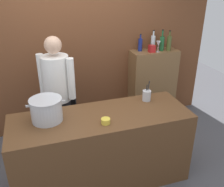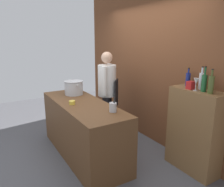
{
  "view_description": "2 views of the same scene",
  "coord_description": "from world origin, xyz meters",
  "px_view_note": "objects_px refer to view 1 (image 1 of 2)",
  "views": [
    {
      "loc": [
        -0.63,
        -2.32,
        2.3
      ],
      "look_at": [
        0.27,
        0.44,
        0.93
      ],
      "focal_mm": 40.46,
      "sensor_mm": 36.0,
      "label": 1
    },
    {
      "loc": [
        3.09,
        -1.31,
        1.89
      ],
      "look_at": [
        0.19,
        0.44,
        1.03
      ],
      "focal_mm": 35.0,
      "sensor_mm": 36.0,
      "label": 2
    }
  ],
  "objects_px": {
    "butter_jar": "(106,121)",
    "wine_bottle_cobalt": "(140,45)",
    "wine_glass_wide": "(158,44)",
    "spice_tin_red": "(152,49)",
    "wine_bottle_olive": "(169,43)",
    "stockpot_large": "(46,110)",
    "chef": "(58,90)",
    "wine_bottle_clear": "(153,42)",
    "utensil_crock": "(147,95)",
    "wine_bottle_green": "(162,43)"
  },
  "relations": [
    {
      "from": "wine_bottle_cobalt",
      "to": "wine_bottle_clear",
      "type": "bearing_deg",
      "value": 1.28
    },
    {
      "from": "wine_bottle_olive",
      "to": "wine_bottle_green",
      "type": "height_order",
      "value": "wine_bottle_green"
    },
    {
      "from": "wine_bottle_clear",
      "to": "spice_tin_red",
      "type": "relative_size",
      "value": 2.84
    },
    {
      "from": "stockpot_large",
      "to": "butter_jar",
      "type": "distance_m",
      "value": 0.64
    },
    {
      "from": "stockpot_large",
      "to": "wine_bottle_olive",
      "type": "xyz_separation_m",
      "value": [
        2.01,
        1.05,
        0.31
      ]
    },
    {
      "from": "utensil_crock",
      "to": "wine_bottle_clear",
      "type": "relative_size",
      "value": 0.81
    },
    {
      "from": "butter_jar",
      "to": "wine_bottle_clear",
      "type": "height_order",
      "value": "wine_bottle_clear"
    },
    {
      "from": "wine_glass_wide",
      "to": "stockpot_large",
      "type": "bearing_deg",
      "value": -150.48
    },
    {
      "from": "wine_bottle_cobalt",
      "to": "wine_bottle_green",
      "type": "distance_m",
      "value": 0.34
    },
    {
      "from": "butter_jar",
      "to": "stockpot_large",
      "type": "bearing_deg",
      "value": 156.05
    },
    {
      "from": "chef",
      "to": "wine_bottle_olive",
      "type": "xyz_separation_m",
      "value": [
        1.83,
        0.46,
        0.37
      ]
    },
    {
      "from": "wine_bottle_cobalt",
      "to": "wine_bottle_olive",
      "type": "xyz_separation_m",
      "value": [
        0.45,
        -0.11,
        0.02
      ]
    },
    {
      "from": "wine_bottle_green",
      "to": "wine_glass_wide",
      "type": "xyz_separation_m",
      "value": [
        -0.09,
        -0.05,
        0.0
      ]
    },
    {
      "from": "wine_glass_wide",
      "to": "spice_tin_red",
      "type": "relative_size",
      "value": 1.55
    },
    {
      "from": "butter_jar",
      "to": "wine_glass_wide",
      "type": "bearing_deg",
      "value": 46.0
    },
    {
      "from": "wine_bottle_cobalt",
      "to": "wine_bottle_olive",
      "type": "relative_size",
      "value": 0.86
    },
    {
      "from": "stockpot_large",
      "to": "wine_bottle_olive",
      "type": "distance_m",
      "value": 2.29
    },
    {
      "from": "chef",
      "to": "spice_tin_red",
      "type": "xyz_separation_m",
      "value": [
        1.53,
        0.44,
        0.3
      ]
    },
    {
      "from": "utensil_crock",
      "to": "wine_bottle_clear",
      "type": "distance_m",
      "value": 1.27
    },
    {
      "from": "chef",
      "to": "wine_bottle_olive",
      "type": "height_order",
      "value": "chef"
    },
    {
      "from": "butter_jar",
      "to": "wine_bottle_cobalt",
      "type": "xyz_separation_m",
      "value": [
        0.99,
        1.41,
        0.39
      ]
    },
    {
      "from": "chef",
      "to": "wine_bottle_clear",
      "type": "xyz_separation_m",
      "value": [
        1.6,
        0.57,
        0.37
      ]
    },
    {
      "from": "wine_bottle_cobalt",
      "to": "wine_bottle_green",
      "type": "xyz_separation_m",
      "value": [
        0.33,
        -0.09,
        0.02
      ]
    },
    {
      "from": "stockpot_large",
      "to": "wine_glass_wide",
      "type": "height_order",
      "value": "wine_glass_wide"
    },
    {
      "from": "chef",
      "to": "butter_jar",
      "type": "distance_m",
      "value": 0.94
    },
    {
      "from": "utensil_crock",
      "to": "wine_bottle_clear",
      "type": "xyz_separation_m",
      "value": [
        0.58,
        1.06,
        0.36
      ]
    },
    {
      "from": "chef",
      "to": "wine_glass_wide",
      "type": "distance_m",
      "value": 1.72
    },
    {
      "from": "chef",
      "to": "wine_bottle_green",
      "type": "bearing_deg",
      "value": -122.68
    },
    {
      "from": "stockpot_large",
      "to": "wine_bottle_cobalt",
      "type": "distance_m",
      "value": 1.97
    },
    {
      "from": "butter_jar",
      "to": "wine_bottle_cobalt",
      "type": "distance_m",
      "value": 1.77
    },
    {
      "from": "wine_bottle_cobalt",
      "to": "stockpot_large",
      "type": "bearing_deg",
      "value": -143.46
    },
    {
      "from": "chef",
      "to": "wine_bottle_olive",
      "type": "bearing_deg",
      "value": -124.18
    },
    {
      "from": "stockpot_large",
      "to": "wine_glass_wide",
      "type": "relative_size",
      "value": 2.34
    },
    {
      "from": "chef",
      "to": "stockpot_large",
      "type": "distance_m",
      "value": 0.63
    },
    {
      "from": "wine_bottle_olive",
      "to": "wine_glass_wide",
      "type": "distance_m",
      "value": 0.2
    },
    {
      "from": "wine_bottle_olive",
      "to": "spice_tin_red",
      "type": "distance_m",
      "value": 0.31
    },
    {
      "from": "chef",
      "to": "wine_glass_wide",
      "type": "bearing_deg",
      "value": -123.49
    },
    {
      "from": "chef",
      "to": "utensil_crock",
      "type": "height_order",
      "value": "chef"
    },
    {
      "from": "stockpot_large",
      "to": "utensil_crock",
      "type": "height_order",
      "value": "utensil_crock"
    },
    {
      "from": "butter_jar",
      "to": "wine_bottle_cobalt",
      "type": "bearing_deg",
      "value": 54.99
    },
    {
      "from": "butter_jar",
      "to": "wine_glass_wide",
      "type": "relative_size",
      "value": 0.57
    },
    {
      "from": "wine_bottle_clear",
      "to": "wine_bottle_olive",
      "type": "bearing_deg",
      "value": -26.18
    },
    {
      "from": "wine_bottle_olive",
      "to": "wine_glass_wide",
      "type": "bearing_deg",
      "value": -171.7
    },
    {
      "from": "stockpot_large",
      "to": "wine_bottle_cobalt",
      "type": "bearing_deg",
      "value": 36.54
    },
    {
      "from": "butter_jar",
      "to": "wine_bottle_green",
      "type": "xyz_separation_m",
      "value": [
        1.32,
        1.33,
        0.41
      ]
    },
    {
      "from": "chef",
      "to": "wine_bottle_olive",
      "type": "relative_size",
      "value": 5.27
    },
    {
      "from": "chef",
      "to": "wine_glass_wide",
      "type": "height_order",
      "value": "chef"
    },
    {
      "from": "wine_bottle_olive",
      "to": "wine_glass_wide",
      "type": "xyz_separation_m",
      "value": [
        -0.2,
        -0.03,
        -0.0
      ]
    },
    {
      "from": "wine_bottle_cobalt",
      "to": "spice_tin_red",
      "type": "height_order",
      "value": "wine_bottle_cobalt"
    },
    {
      "from": "wine_bottle_cobalt",
      "to": "wine_glass_wide",
      "type": "bearing_deg",
      "value": -28.88
    }
  ]
}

